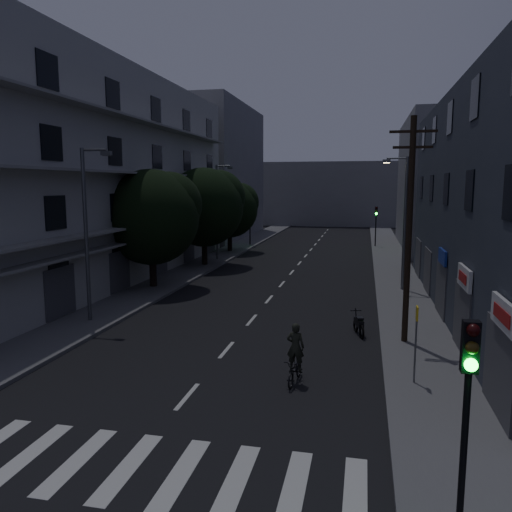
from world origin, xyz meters
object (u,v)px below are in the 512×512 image
at_px(utility_pole, 409,226).
at_px(motorcycle, 359,325).
at_px(bus_stop_sign, 416,330).
at_px(traffic_signal_near, 468,387).
at_px(cyclist, 295,363).

height_order(utility_pole, motorcycle, utility_pole).
relative_size(utility_pole, bus_stop_sign, 3.56).
relative_size(traffic_signal_near, utility_pole, 0.46).
bearing_deg(traffic_signal_near, motorcycle, 98.48).
relative_size(motorcycle, cyclist, 0.81).
bearing_deg(cyclist, motorcycle, 77.81).
height_order(bus_stop_sign, motorcycle, bus_stop_sign).
bearing_deg(motorcycle, traffic_signal_near, -96.46).
xyz_separation_m(bus_stop_sign, cyclist, (-3.82, -0.50, -1.20)).
height_order(traffic_signal_near, utility_pole, utility_pole).
distance_m(traffic_signal_near, utility_pole, 12.07).
xyz_separation_m(utility_pole, cyclist, (-3.83, -4.93, -4.18)).
bearing_deg(traffic_signal_near, utility_pole, 90.35).
bearing_deg(motorcycle, bus_stop_sign, -86.18).
xyz_separation_m(traffic_signal_near, motorcycle, (-1.93, 12.92, -2.67)).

